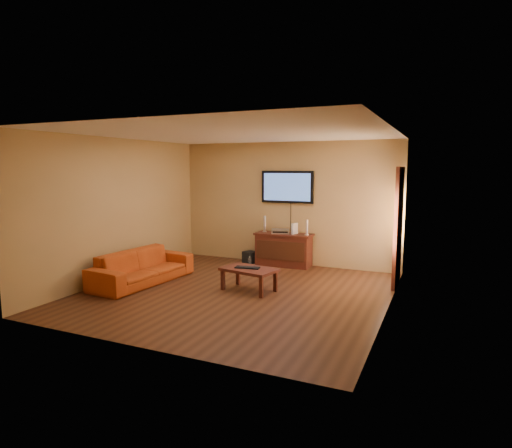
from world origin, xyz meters
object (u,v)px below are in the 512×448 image
Objects in this scene: coffee_table at (249,271)px; sofa at (142,262)px; speaker_left at (265,225)px; subwoofer at (250,257)px; bottle at (250,261)px; game_console at (295,229)px; keyboard at (247,267)px; speaker_right at (307,228)px; media_console at (284,249)px; av_receiver at (280,231)px; television at (287,187)px.

sofa reaches higher than coffee_table.
speaker_left reaches higher than sofa.
coffee_table reaches higher than subwoofer.
coffee_table reaches higher than bottle.
game_console is 0.53× the size of keyboard.
speaker_right is 0.74× the size of keyboard.
media_console reaches higher than subwoofer.
coffee_table is at bearing -86.73° from media_console.
speaker_right is 0.86× the size of av_receiver.
av_receiver is 0.86× the size of keyboard.
subwoofer is (-0.91, 2.01, -0.21)m from coffee_table.
television is 6.03× the size of bottle.
speaker_left is at bearing 38.56° from subwoofer.
game_console is at bearing 6.27° from media_console.
subwoofer is at bearing -156.11° from game_console.
sofa is at bearing -112.38° from game_console.
media_console is 1.23× the size of coffee_table.
media_console reaches higher than keyboard.
speaker_right is at bearing -21.21° from av_receiver.
sofa is 3.27m from game_console.
sofa is at bearing -135.96° from speaker_right.
sofa reaches higher than media_console.
speaker_left is 1.82× the size of bottle.
bottle is (-0.70, -0.26, -0.27)m from media_console.
av_receiver is 0.33m from game_console.
speaker_right is 1.47m from bottle.
game_console is (0.71, -0.02, -0.05)m from speaker_left.
subwoofer is (-1.31, -0.04, -0.74)m from speaker_right.
game_console reaches higher than sofa.
keyboard is at bearing -75.17° from speaker_left.
coffee_table is (0.12, -2.26, -1.38)m from television.
television is 2.67× the size of keyboard.
coffee_table is 1.99m from bottle.
bottle is (-0.82, 1.80, -0.25)m from coffee_table.
speaker_right is 1.27× the size of subwoofer.
television reaches higher than speaker_right.
keyboard reaches higher than bottle.
speaker_left is at bearing -161.67° from television.
coffee_table is 5.19× the size of bottle.
av_receiver is (-0.19, 2.06, 0.42)m from coffee_table.
coffee_table is 4.33× the size of game_console.
television is 3.10× the size of av_receiver.
media_console is 2.81× the size of keyboard.
av_receiver is (1.85, 2.38, 0.36)m from sofa.
sofa is at bearing -120.91° from speaker_left.
media_console is 0.53m from game_console.
television is at bearing 33.37° from bottle.
media_console is 3.80× the size of speaker_right.
media_console is at bearing -18.75° from av_receiver.
media_console is at bearing 93.27° from coffee_table.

